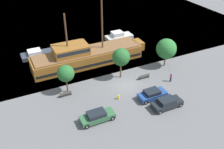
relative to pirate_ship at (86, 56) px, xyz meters
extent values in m
plane|color=#5B5B5E|center=(3.14, -9.20, -1.53)|extent=(160.00, 160.00, 0.00)
plane|color=#33566B|center=(3.14, 34.80, -1.53)|extent=(80.00, 80.00, 0.00)
cube|color=brown|center=(0.26, 0.00, -0.40)|extent=(19.91, 4.74, 2.27)
cube|color=black|center=(0.26, 0.00, -0.74)|extent=(19.51, 4.82, 0.45)
cube|color=brown|center=(10.81, 0.00, -0.06)|extent=(1.40, 2.61, 1.59)
cube|color=brown|center=(0.26, 0.00, 0.86)|extent=(19.11, 4.36, 0.25)
cube|color=brown|center=(-2.73, 0.00, 1.80)|extent=(5.97, 3.79, 1.62)
cube|color=black|center=(-2.73, 0.00, 2.04)|extent=(5.67, 3.85, 0.58)
cylinder|color=#4C331E|center=(3.25, 0.00, 5.26)|extent=(0.28, 0.28, 8.54)
cylinder|color=#4C331E|center=(-3.22, 0.00, 4.62)|extent=(0.28, 0.28, 7.26)
cube|color=#2D333D|center=(-7.56, 6.47, -1.16)|extent=(5.91, 2.56, 0.73)
cube|color=silver|center=(-8.00, 6.47, -0.45)|extent=(2.36, 2.00, 0.68)
cube|color=black|center=(-7.29, 6.47, -0.45)|extent=(0.12, 1.79, 0.55)
cube|color=#B7B2A8|center=(10.10, 6.77, -1.09)|extent=(5.84, 2.55, 0.88)
cube|color=silver|center=(9.66, 6.77, -0.20)|extent=(2.34, 1.99, 0.90)
cube|color=black|center=(10.36, 6.77, -0.20)|extent=(0.12, 1.78, 0.72)
cube|color=black|center=(5.75, -16.51, -0.94)|extent=(4.42, 1.81, 0.69)
cube|color=black|center=(5.62, -16.51, -0.33)|extent=(2.30, 1.63, 0.53)
cylinder|color=black|center=(7.50, -17.32, -1.20)|extent=(0.66, 0.22, 0.66)
cylinder|color=gray|center=(7.50, -17.32, -1.20)|extent=(0.25, 0.25, 0.25)
cylinder|color=black|center=(7.50, -15.69, -1.20)|extent=(0.66, 0.22, 0.66)
cylinder|color=gray|center=(7.50, -15.69, -1.20)|extent=(0.25, 0.25, 0.25)
cylinder|color=black|center=(4.00, -17.32, -1.20)|extent=(0.66, 0.22, 0.66)
cylinder|color=gray|center=(4.00, -17.32, -1.20)|extent=(0.25, 0.25, 0.25)
cylinder|color=black|center=(4.00, -15.69, -1.20)|extent=(0.66, 0.22, 0.66)
cylinder|color=gray|center=(4.00, -15.69, -1.20)|extent=(0.25, 0.25, 0.25)
cube|color=#2D5B38|center=(-4.07, -14.84, -0.94)|extent=(4.56, 1.75, 0.66)
cube|color=black|center=(-4.21, -14.84, -0.34)|extent=(2.37, 1.58, 0.54)
cylinder|color=black|center=(-2.28, -15.62, -1.18)|extent=(0.70, 0.22, 0.70)
cylinder|color=gray|center=(-2.28, -15.62, -1.18)|extent=(0.27, 0.25, 0.27)
cylinder|color=black|center=(-2.28, -14.05, -1.18)|extent=(0.70, 0.22, 0.70)
cylinder|color=gray|center=(-2.28, -14.05, -1.18)|extent=(0.27, 0.25, 0.27)
cylinder|color=black|center=(-5.86, -15.62, -1.18)|extent=(0.70, 0.22, 0.70)
cylinder|color=gray|center=(-5.86, -15.62, -1.18)|extent=(0.27, 0.25, 0.27)
cylinder|color=black|center=(-5.86, -14.05, -1.18)|extent=(0.70, 0.22, 0.70)
cylinder|color=gray|center=(-5.86, -14.05, -1.18)|extent=(0.27, 0.25, 0.27)
cube|color=navy|center=(5.05, -13.91, -0.94)|extent=(4.27, 1.83, 0.66)
cube|color=black|center=(4.92, -13.91, -0.36)|extent=(2.22, 1.64, 0.50)
cylinder|color=black|center=(6.69, -14.73, -1.18)|extent=(0.71, 0.22, 0.71)
cylinder|color=gray|center=(6.69, -14.73, -1.18)|extent=(0.27, 0.25, 0.27)
cylinder|color=black|center=(6.69, -13.09, -1.18)|extent=(0.71, 0.22, 0.71)
cylinder|color=gray|center=(6.69, -13.09, -1.18)|extent=(0.27, 0.25, 0.27)
cylinder|color=black|center=(3.41, -14.73, -1.18)|extent=(0.71, 0.22, 0.71)
cylinder|color=gray|center=(3.41, -14.73, -1.18)|extent=(0.27, 0.25, 0.27)
cylinder|color=black|center=(3.41, -13.09, -1.18)|extent=(0.71, 0.22, 0.71)
cylinder|color=gray|center=(3.41, -13.09, -1.18)|extent=(0.27, 0.25, 0.27)
cylinder|color=yellow|center=(0.47, -11.95, -1.25)|extent=(0.22, 0.22, 0.56)
sphere|color=yellow|center=(0.47, -11.95, -0.89)|extent=(0.25, 0.25, 0.25)
cylinder|color=yellow|center=(0.31, -11.95, -1.22)|extent=(0.10, 0.09, 0.09)
cylinder|color=yellow|center=(0.63, -11.95, -1.22)|extent=(0.10, 0.09, 0.09)
cube|color=#4C4742|center=(-6.32, -7.87, -1.11)|extent=(1.77, 0.45, 0.05)
cube|color=#4C4742|center=(-6.32, -8.07, -0.88)|extent=(1.77, 0.06, 0.40)
cube|color=#2D2D2D|center=(-7.14, -7.87, -1.33)|extent=(0.12, 0.36, 0.40)
cube|color=#2D2D2D|center=(-5.50, -7.87, -1.33)|extent=(0.12, 0.36, 0.40)
cube|color=#4C4742|center=(6.74, -8.85, -1.11)|extent=(1.85, 0.45, 0.05)
cube|color=#4C4742|center=(6.74, -9.05, -0.88)|extent=(1.85, 0.06, 0.40)
cube|color=#2D2D2D|center=(5.87, -8.85, -1.33)|extent=(0.12, 0.36, 0.40)
cube|color=#2D2D2D|center=(7.60, -8.85, -1.33)|extent=(0.12, 0.36, 0.40)
cylinder|color=#232838|center=(10.20, -11.45, -1.14)|extent=(0.27, 0.27, 0.79)
cylinder|color=#99338C|center=(10.20, -11.45, -0.44)|extent=(0.32, 0.32, 0.61)
sphere|color=tan|center=(10.20, -11.45, -0.03)|extent=(0.21, 0.21, 0.21)
cylinder|color=brown|center=(-5.69, -6.92, -0.44)|extent=(0.24, 0.24, 2.18)
sphere|color=#235B28|center=(-5.69, -6.92, 1.73)|extent=(2.55, 2.55, 2.55)
cylinder|color=brown|center=(3.46, -6.84, -0.24)|extent=(0.24, 0.24, 2.57)
sphere|color=#235B28|center=(3.46, -6.84, 2.26)|extent=(2.86, 2.86, 2.86)
cylinder|color=brown|center=(12.28, -6.85, -0.60)|extent=(0.24, 0.24, 1.86)
sphere|color=#286B2D|center=(12.28, -6.85, 1.83)|extent=(3.52, 3.52, 3.52)
camera|label=1|loc=(-12.91, -37.64, 21.21)|focal=40.00mm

